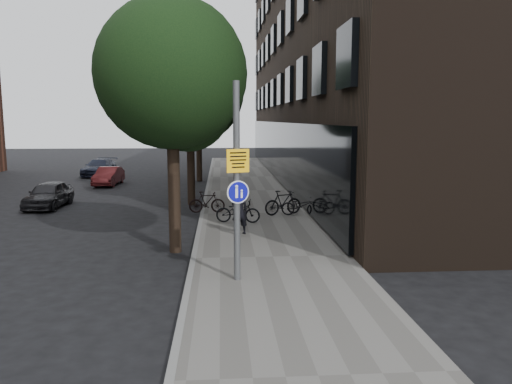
{
  "coord_description": "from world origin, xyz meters",
  "views": [
    {
      "loc": [
        -1.19,
        -10.35,
        3.99
      ],
      "look_at": [
        -0.24,
        3.2,
        2.0
      ],
      "focal_mm": 35.0,
      "sensor_mm": 36.0,
      "label": 1
    }
  ],
  "objects": [
    {
      "name": "sidewalk",
      "position": [
        0.25,
        10.0,
        0.06
      ],
      "size": [
        4.5,
        60.0,
        0.12
      ],
      "primitive_type": "cube",
      "color": "#64615C",
      "rests_on": "ground"
    },
    {
      "name": "parked_bike_facade_far",
      "position": [
        1.32,
        9.57,
        0.62
      ],
      "size": [
        1.72,
        1.06,
        1.0
      ],
      "primitive_type": "imported",
      "rotation": [
        0.0,
        0.0,
        1.95
      ],
      "color": "black",
      "rests_on": "sidewalk"
    },
    {
      "name": "building_right_dark_brick",
      "position": [
        8.5,
        22.0,
        9.0
      ],
      "size": [
        12.0,
        40.0,
        18.0
      ],
      "primitive_type": "cube",
      "color": "black",
      "rests_on": "ground"
    },
    {
      "name": "street_tree_mid",
      "position": [
        -2.53,
        13.14,
        5.11
      ],
      "size": [
        5.0,
        5.0,
        7.8
      ],
      "color": "black",
      "rests_on": "ground"
    },
    {
      "name": "ground",
      "position": [
        0.0,
        0.0,
        0.0
      ],
      "size": [
        120.0,
        120.0,
        0.0
      ],
      "primitive_type": "plane",
      "color": "black",
      "rests_on": "ground"
    },
    {
      "name": "parked_car_near",
      "position": [
        -9.04,
        12.65,
        0.6
      ],
      "size": [
        1.55,
        3.58,
        1.2
      ],
      "primitive_type": "imported",
      "rotation": [
        0.0,
        0.0,
        -0.04
      ],
      "color": "black",
      "rests_on": "ground"
    },
    {
      "name": "street_tree_far",
      "position": [
        -2.53,
        22.14,
        5.11
      ],
      "size": [
        5.0,
        5.0,
        7.8
      ],
      "color": "black",
      "rests_on": "ground"
    },
    {
      "name": "curb_edge",
      "position": [
        -2.0,
        10.0,
        0.07
      ],
      "size": [
        0.15,
        60.0,
        0.13
      ],
      "primitive_type": "cube",
      "color": "slate",
      "rests_on": "ground"
    },
    {
      "name": "parked_car_far",
      "position": [
        -9.83,
        25.67,
        0.6
      ],
      "size": [
        2.04,
        4.24,
        1.19
      ],
      "primitive_type": "imported",
      "rotation": [
        0.0,
        0.0,
        -0.09
      ],
      "color": "#1C2133",
      "rests_on": "ground"
    },
    {
      "name": "parked_bike_facade_near",
      "position": [
        2.0,
        9.3,
        0.53
      ],
      "size": [
        1.66,
        0.95,
        0.82
      ],
      "primitive_type": "imported",
      "rotation": [
        0.0,
        0.0,
        1.3
      ],
      "color": "black",
      "rests_on": "sidewalk"
    },
    {
      "name": "parked_bike_curb_far",
      "position": [
        -1.8,
        10.21,
        0.57
      ],
      "size": [
        1.51,
        0.46,
        0.9
      ],
      "primitive_type": "imported",
      "rotation": [
        0.0,
        0.0,
        1.6
      ],
      "color": "black",
      "rests_on": "sidewalk"
    },
    {
      "name": "parked_bike_curb_near",
      "position": [
        -0.58,
        8.12,
        0.56
      ],
      "size": [
        1.74,
        0.87,
        0.88
      ],
      "primitive_type": "imported",
      "rotation": [
        0.0,
        0.0,
        1.39
      ],
      "color": "black",
      "rests_on": "sidewalk"
    },
    {
      "name": "pedestrian",
      "position": [
        -0.58,
        6.17,
        0.92
      ],
      "size": [
        0.69,
        0.57,
        1.6
      ],
      "primitive_type": "imported",
      "rotation": [
        0.0,
        0.0,
        3.52
      ],
      "color": "black",
      "rests_on": "sidewalk"
    },
    {
      "name": "signpost",
      "position": [
        -0.83,
        1.37,
        2.52
      ],
      "size": [
        0.53,
        0.19,
        4.75
      ],
      "rotation": [
        0.0,
        0.0,
        0.3
      ],
      "color": "#595B5E",
      "rests_on": "sidewalk"
    },
    {
      "name": "street_tree_near",
      "position": [
        -2.53,
        4.64,
        5.11
      ],
      "size": [
        4.4,
        4.4,
        7.5
      ],
      "color": "black",
      "rests_on": "ground"
    },
    {
      "name": "parked_car_mid",
      "position": [
        -8.04,
        20.38,
        0.55
      ],
      "size": [
        1.36,
        3.42,
        1.11
      ],
      "primitive_type": "imported",
      "rotation": [
        0.0,
        0.0,
        -0.06
      ],
      "color": "maroon",
      "rests_on": "ground"
    }
  ]
}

